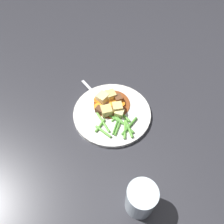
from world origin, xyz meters
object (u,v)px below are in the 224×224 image
object	(u,v)px
carrot_slice_2	(114,103)
carrot_slice_3	(99,100)
carrot_slice_1	(98,107)
potato_chunk_3	(107,111)
water_glass	(141,199)
potato_chunk_4	(103,98)
fork	(97,96)
potato_chunk_5	(111,96)
meat_chunk_0	(118,99)
carrot_slice_0	(121,104)
dinner_plate	(112,113)
potato_chunk_1	(119,113)
potato_chunk_0	(106,96)
potato_chunk_2	(117,108)
meat_chunk_1	(100,110)

from	to	relation	value
carrot_slice_2	carrot_slice_3	size ratio (longest dim) A/B	1.02
carrot_slice_1	potato_chunk_3	distance (m)	0.04
carrot_slice_2	water_glass	world-z (taller)	water_glass
potato_chunk_4	fork	size ratio (longest dim) A/B	0.22
carrot_slice_2	potato_chunk_4	size ratio (longest dim) A/B	0.92
potato_chunk_3	carrot_slice_3	bearing A→B (deg)	12.76
potato_chunk_3	potato_chunk_5	xyz separation A→B (m)	(0.06, -0.03, 0.00)
potato_chunk_3	potato_chunk_4	xyz separation A→B (m)	(0.06, -0.00, 0.00)
meat_chunk_0	carrot_slice_2	bearing A→B (deg)	120.64
carrot_slice_0	meat_chunk_0	world-z (taller)	meat_chunk_0
dinner_plate	fork	xyz separation A→B (m)	(0.08, 0.03, 0.01)
carrot_slice_2	potato_chunk_4	world-z (taller)	potato_chunk_4
potato_chunk_1	potato_chunk_5	size ratio (longest dim) A/B	0.85
potato_chunk_0	potato_chunk_2	xyz separation A→B (m)	(-0.06, -0.02, 0.00)
potato_chunk_4	water_glass	world-z (taller)	water_glass
carrot_slice_0	meat_chunk_1	size ratio (longest dim) A/B	0.97
dinner_plate	carrot_slice_0	bearing A→B (deg)	-61.15
carrot_slice_1	potato_chunk_2	distance (m)	0.07
potato_chunk_5	meat_chunk_0	world-z (taller)	potato_chunk_5
dinner_plate	meat_chunk_1	size ratio (longest dim) A/B	9.64
dinner_plate	meat_chunk_0	xyz separation A→B (m)	(0.04, -0.03, 0.02)
potato_chunk_4	potato_chunk_5	bearing A→B (deg)	-83.08
carrot_slice_2	potato_chunk_1	world-z (taller)	potato_chunk_1
carrot_slice_0	water_glass	distance (m)	0.33
dinner_plate	meat_chunk_0	bearing A→B (deg)	-38.49
potato_chunk_4	potato_chunk_5	xyz separation A→B (m)	(0.00, -0.03, -0.00)
carrot_slice_3	fork	bearing A→B (deg)	5.03
carrot_slice_2	carrot_slice_1	bearing A→B (deg)	92.74
carrot_slice_3	meat_chunk_0	distance (m)	0.07
dinner_plate	carrot_slice_2	size ratio (longest dim) A/B	7.77
carrot_slice_3	potato_chunk_5	bearing A→B (deg)	-88.28
carrot_slice_2	potato_chunk_4	distance (m)	0.04
carrot_slice_3	potato_chunk_1	size ratio (longest dim) A/B	1.21
meat_chunk_0	water_glass	xyz separation A→B (m)	(-0.34, 0.04, 0.03)
dinner_plate	potato_chunk_3	distance (m)	0.03
meat_chunk_1	potato_chunk_2	bearing A→B (deg)	-99.90
carrot_slice_3	meat_chunk_1	xyz separation A→B (m)	(-0.05, 0.01, 0.01)
carrot_slice_0	potato_chunk_3	bearing A→B (deg)	112.31
dinner_plate	meat_chunk_1	distance (m)	0.04
potato_chunk_2	potato_chunk_5	distance (m)	0.06
potato_chunk_0	meat_chunk_0	xyz separation A→B (m)	(-0.02, -0.04, -0.00)
dinner_plate	potato_chunk_0	xyz separation A→B (m)	(0.06, 0.00, 0.02)
carrot_slice_3	potato_chunk_0	distance (m)	0.03
carrot_slice_3	potato_chunk_0	size ratio (longest dim) A/B	1.02
water_glass	meat_chunk_0	bearing A→B (deg)	-6.86
potato_chunk_3	meat_chunk_0	size ratio (longest dim) A/B	1.28
carrot_slice_3	potato_chunk_2	xyz separation A→B (m)	(-0.06, -0.05, 0.01)
meat_chunk_1	potato_chunk_0	bearing A→B (deg)	-33.60
carrot_slice_1	potato_chunk_5	xyz separation A→B (m)	(0.03, -0.05, 0.01)
potato_chunk_1	meat_chunk_0	distance (m)	0.06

